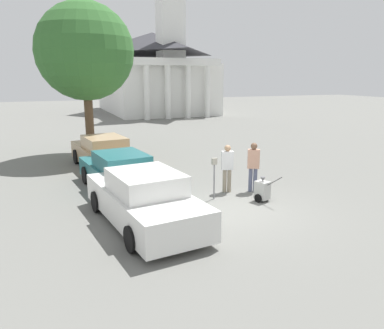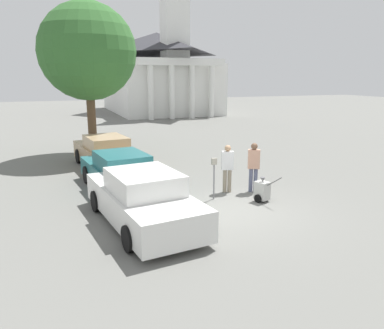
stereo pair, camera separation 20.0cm
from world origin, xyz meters
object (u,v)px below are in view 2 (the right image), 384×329
Objects in this scene: parked_car_teal at (121,173)px; church at (159,68)px; parked_car_white at (143,199)px; person_supervisor at (254,164)px; person_worker at (227,166)px; parked_car_tan at (106,153)px; equipment_cart at (262,190)px; parking_meter at (214,171)px.

church is (10.27, 30.36, 4.45)m from parked_car_teal.
parked_car_white is 2.90× the size of person_supervisor.
parked_car_white reaches higher than parked_car_teal.
person_worker is 0.07× the size of church.
parked_car_tan is 5.34× the size of equipment_cart.
parked_car_white is at bearing -97.13° from parked_car_tan.
parking_meter is at bearing -44.29° from parked_car_teal.
person_supervisor is 1.81× the size of equipment_cart.
parked_car_white is at bearing -97.13° from parked_car_teal.
parked_car_tan is (-0.00, 7.07, -0.02)m from parked_car_white.
parked_car_white is at bearing 46.51° from person_supervisor.
parking_meter is at bearing -103.02° from church.
person_worker is 1.74× the size of equipment_cart.
parked_car_teal is 32.35m from church.
parking_meter is at bearing 36.70° from person_supervisor.
person_worker is 1.62m from equipment_cart.
parked_car_tan is 3.07× the size of person_worker.
parked_car_tan is 3.71× the size of parking_meter.
parking_meter is at bearing 56.44° from person_worker.
parked_car_white is 3.35m from parked_car_teal.
person_worker reaches higher than equipment_cart.
person_worker is at bearing -101.90° from church.
church reaches higher than parked_car_tan.
parked_car_white is 7.07m from parked_car_tan.
person_supervisor is at bearing -58.44° from parked_car_tan.
church is (10.27, 26.63, 4.42)m from parked_car_tan.
equipment_cart is at bearing 135.24° from person_worker.
person_worker is at bearing 19.91° from parked_car_white.
parked_car_teal is at bearing -97.12° from parked_car_tan.
parked_car_teal is at bearing 82.87° from parked_car_white.
parked_car_teal reaches higher than parking_meter.
parked_car_white is 3.05m from parking_meter.
person_worker is at bearing 35.90° from parking_meter.
person_supervisor is at bearing 11.63° from parked_car_white.
person_worker is at bearing 95.97° from equipment_cart.
church reaches higher than person_supervisor.
parked_car_white is at bearing 47.57° from person_worker.
person_supervisor is at bearing -100.25° from church.
church is at bearing 65.92° from parked_car_white.
parking_meter is 0.96m from person_worker.
parked_car_teal is 5.10m from equipment_cart.
person_supervisor is at bearing 57.12° from equipment_cart.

